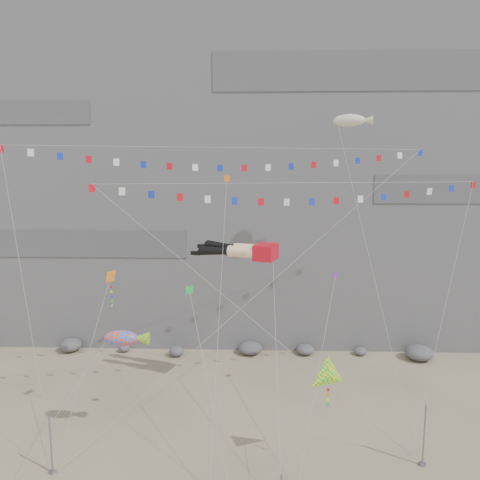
# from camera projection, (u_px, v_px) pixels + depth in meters

# --- Properties ---
(ground) EXTENTS (120.00, 120.00, 0.00)m
(ground) POSITION_uv_depth(u_px,v_px,m) (248.00, 443.00, 34.61)
(ground) COLOR #9C886C
(ground) RESTS_ON ground
(cliff) EXTENTS (80.00, 28.00, 50.00)m
(cliff) POSITION_uv_depth(u_px,v_px,m) (252.00, 132.00, 62.51)
(cliff) COLOR slate
(cliff) RESTS_ON ground
(talus_boulders) EXTENTS (60.00, 3.00, 1.20)m
(talus_boulders) POSITION_uv_depth(u_px,v_px,m) (250.00, 348.00, 51.32)
(talus_boulders) COLOR #58595D
(talus_boulders) RESTS_ON ground
(anchor_pole_left) EXTENTS (0.12, 0.12, 4.06)m
(anchor_pole_left) POSITION_uv_depth(u_px,v_px,m) (51.00, 445.00, 30.87)
(anchor_pole_left) COLOR gray
(anchor_pole_left) RESTS_ON ground
(anchor_pole_right) EXTENTS (0.12, 0.12, 4.39)m
(anchor_pole_right) POSITION_uv_depth(u_px,v_px,m) (424.00, 435.00, 31.67)
(anchor_pole_right) COLOR gray
(anchor_pole_right) RESTS_ON ground
(legs_kite) EXTENTS (7.72, 17.14, 19.24)m
(legs_kite) POSITION_uv_depth(u_px,v_px,m) (243.00, 251.00, 40.15)
(legs_kite) COLOR red
(legs_kite) RESTS_ON ground
(flag_banner_upper) EXTENTS (33.92, 16.12, 27.02)m
(flag_banner_upper) POSITION_uv_depth(u_px,v_px,m) (232.00, 148.00, 38.54)
(flag_banner_upper) COLOR red
(flag_banner_upper) RESTS_ON ground
(flag_banner_lower) EXTENTS (29.80, 9.33, 21.60)m
(flag_banner_lower) POSITION_uv_depth(u_px,v_px,m) (300.00, 183.00, 35.97)
(flag_banner_lower) COLOR red
(flag_banner_lower) RESTS_ON ground
(harlequin_kite) EXTENTS (3.47, 6.92, 13.77)m
(harlequin_kite) POSITION_uv_depth(u_px,v_px,m) (110.00, 277.00, 34.48)
(harlequin_kite) COLOR red
(harlequin_kite) RESTS_ON ground
(fish_windsock) EXTENTS (8.01, 5.26, 11.10)m
(fish_windsock) POSITION_uv_depth(u_px,v_px,m) (121.00, 338.00, 33.35)
(fish_windsock) COLOR #FD3F0C
(fish_windsock) RESTS_ON ground
(delta_kite) EXTENTS (6.18, 4.59, 9.29)m
(delta_kite) POSITION_uv_depth(u_px,v_px,m) (329.00, 376.00, 30.28)
(delta_kite) COLOR yellow
(delta_kite) RESTS_ON ground
(blimp_windsock) EXTENTS (5.21, 14.04, 27.73)m
(blimp_windsock) POSITION_uv_depth(u_px,v_px,m) (349.00, 121.00, 42.46)
(blimp_windsock) COLOR beige
(blimp_windsock) RESTS_ON ground
(small_kite_a) EXTENTS (1.22, 15.88, 24.49)m
(small_kite_a) POSITION_uv_depth(u_px,v_px,m) (227.00, 183.00, 40.62)
(small_kite_a) COLOR orange
(small_kite_a) RESTS_ON ground
(small_kite_b) EXTENTS (4.58, 11.94, 16.49)m
(small_kite_b) POSITION_uv_depth(u_px,v_px,m) (335.00, 279.00, 38.29)
(small_kite_b) COLOR purple
(small_kite_b) RESTS_ON ground
(small_kite_c) EXTENTS (4.12, 7.80, 13.89)m
(small_kite_c) POSITION_uv_depth(u_px,v_px,m) (190.00, 292.00, 33.50)
(small_kite_c) COLOR green
(small_kite_c) RESTS_ON ground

